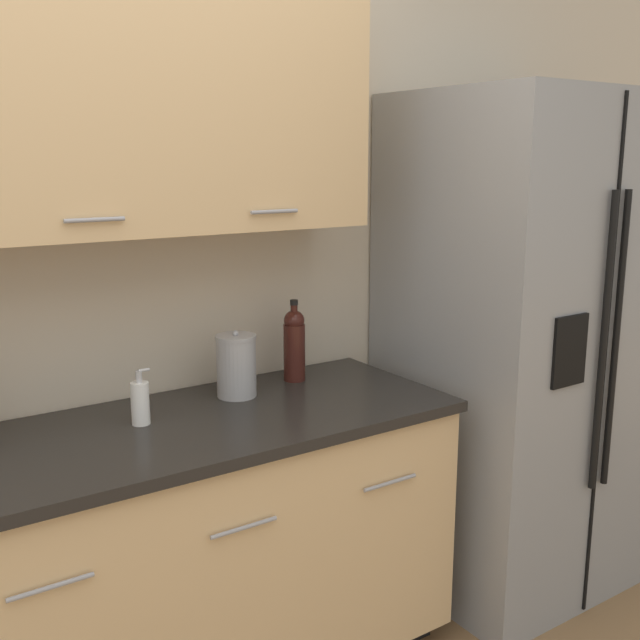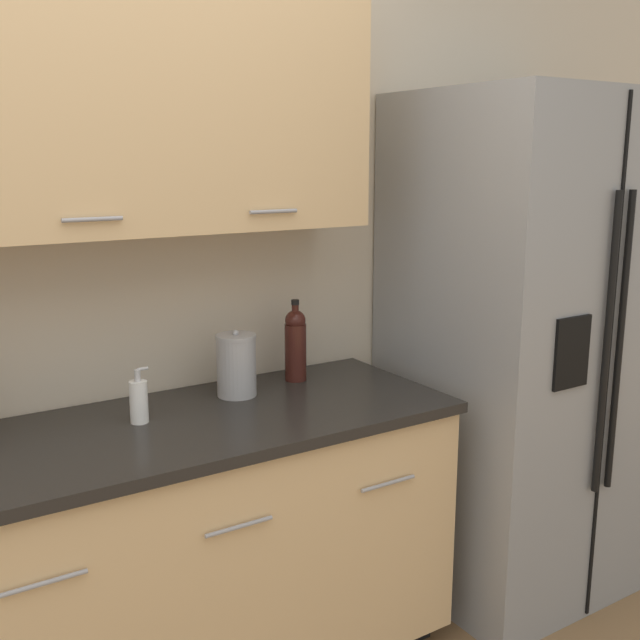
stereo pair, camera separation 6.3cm
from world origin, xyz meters
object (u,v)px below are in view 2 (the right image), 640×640
at_px(refrigerator, 522,348).
at_px(soap_dispenser, 139,401).
at_px(wine_bottle, 295,343).
at_px(steel_canister, 236,365).

distance_m(refrigerator, soap_dispenser, 1.49).
bearing_deg(soap_dispenser, refrigerator, -4.83).
relative_size(refrigerator, wine_bottle, 6.59).
xyz_separation_m(soap_dispenser, steel_canister, (0.36, 0.08, 0.04)).
xyz_separation_m(wine_bottle, soap_dispenser, (-0.61, -0.12, -0.07)).
bearing_deg(wine_bottle, refrigerator, -16.00).
height_order(refrigerator, steel_canister, refrigerator).
height_order(refrigerator, wine_bottle, refrigerator).
xyz_separation_m(refrigerator, wine_bottle, (-0.87, 0.25, 0.08)).
bearing_deg(steel_canister, soap_dispenser, -167.75).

